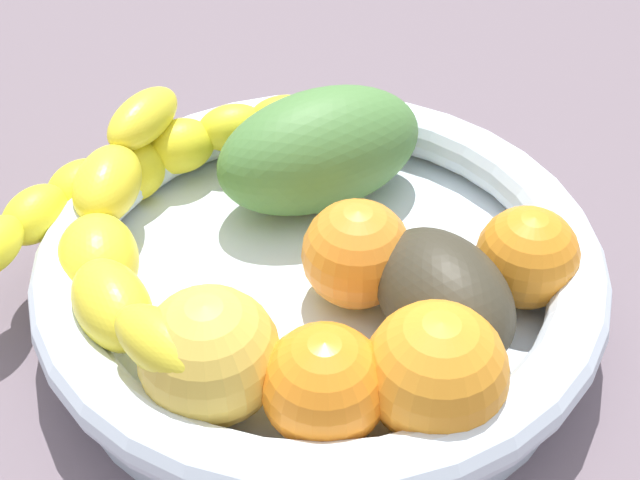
{
  "coord_description": "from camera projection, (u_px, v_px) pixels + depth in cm",
  "views": [
    {
      "loc": [
        34.07,
        6.61,
        39.14
      ],
      "look_at": [
        0.0,
        0.0,
        8.36
      ],
      "focal_mm": 50.58,
      "sensor_mm": 36.0,
      "label": 1
    }
  ],
  "objects": [
    {
      "name": "orange_rear",
      "position": [
        436.0,
        373.0,
        0.39
      ],
      "size": [
        6.45,
        6.45,
        6.45
      ],
      "primitive_type": "sphere",
      "color": "orange",
      "rests_on": "fruit_bowl"
    },
    {
      "name": "orange_mid_right",
      "position": [
        527.0,
        257.0,
        0.46
      ],
      "size": [
        5.33,
        5.33,
        5.33
      ],
      "primitive_type": "sphere",
      "color": "orange",
      "rests_on": "fruit_bowl"
    },
    {
      "name": "avocado_dark",
      "position": [
        443.0,
        296.0,
        0.44
      ],
      "size": [
        10.41,
        10.01,
        5.43
      ],
      "primitive_type": "ellipsoid",
      "rotation": [
        0.0,
        0.0,
        3.82
      ],
      "color": "#373325",
      "rests_on": "fruit_bowl"
    },
    {
      "name": "banana_draped_left",
      "position": [
        137.0,
        170.0,
        0.52
      ],
      "size": [
        18.58,
        15.86,
        4.36
      ],
      "color": "yellow",
      "rests_on": "fruit_bowl"
    },
    {
      "name": "apple_yellow",
      "position": [
        210.0,
        356.0,
        0.4
      ],
      "size": [
        6.49,
        6.49,
        6.49
      ],
      "primitive_type": "sphere",
      "color": "gold",
      "rests_on": "fruit_bowl"
    },
    {
      "name": "mango_green",
      "position": [
        320.0,
        150.0,
        0.52
      ],
      "size": [
        13.2,
        14.13,
        6.94
      ],
      "primitive_type": "ellipsoid",
      "rotation": [
        0.0,
        0.0,
        5.38
      ],
      "color": "#4D7F3E",
      "rests_on": "fruit_bowl"
    },
    {
      "name": "banana_draped_right",
      "position": [
        117.0,
        240.0,
        0.46
      ],
      "size": [
        22.2,
        12.47,
        5.97
      ],
      "color": "yellow",
      "rests_on": "fruit_bowl"
    },
    {
      "name": "fruit_bowl",
      "position": [
        320.0,
        275.0,
        0.48
      ],
      "size": [
        29.91,
        29.91,
        5.5
      ],
      "color": "silver",
      "rests_on": "kitchen_counter"
    },
    {
      "name": "orange_mid_left",
      "position": [
        324.0,
        386.0,
        0.39
      ],
      "size": [
        5.69,
        5.69,
        5.69
      ],
      "primitive_type": "sphere",
      "color": "orange",
      "rests_on": "fruit_bowl"
    },
    {
      "name": "orange_front",
      "position": [
        357.0,
        254.0,
        0.46
      ],
      "size": [
        5.69,
        5.69,
        5.69
      ],
      "primitive_type": "sphere",
      "color": "orange",
      "rests_on": "fruit_bowl"
    },
    {
      "name": "kitchen_counter",
      "position": [
        320.0,
        331.0,
        0.51
      ],
      "size": [
        120.0,
        120.0,
        3.0
      ],
      "primitive_type": "cube",
      "color": "#675962",
      "rests_on": "ground"
    }
  ]
}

